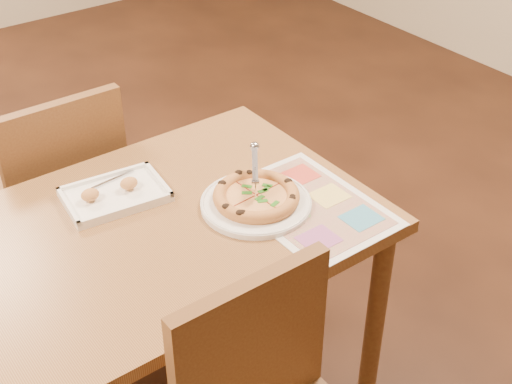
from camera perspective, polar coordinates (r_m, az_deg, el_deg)
room at (r=1.69m, az=-11.11°, el=14.08°), size 7.00×7.00×7.00m
dining_table at (r=2.05m, az=-8.89°, el=-4.95°), size 1.30×0.85×0.72m
chair_far at (r=2.54m, az=-15.36°, el=1.00°), size 0.42×0.42×0.47m
plate at (r=2.05m, az=0.00°, el=-0.95°), size 0.37×0.37×0.02m
pizza at (r=2.05m, az=0.02°, el=-0.33°), size 0.25×0.25×0.04m
pizza_cutter at (r=2.05m, az=-0.08°, el=1.76°), size 0.10×0.14×0.10m
appetizer_tray at (r=2.12m, az=-11.25°, el=-0.23°), size 0.31×0.23×0.06m
menu at (r=2.06m, az=4.22°, el=-1.10°), size 0.34×0.48×0.00m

